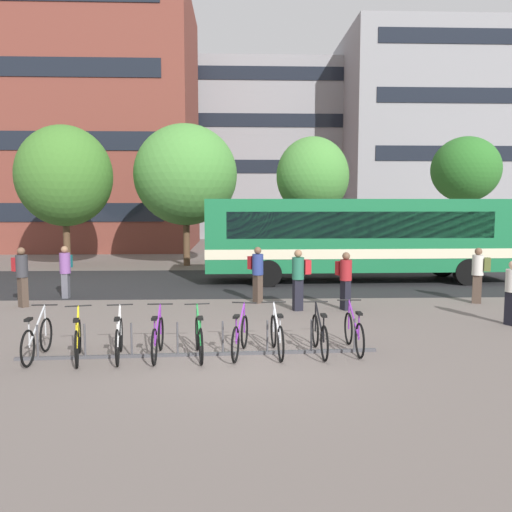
# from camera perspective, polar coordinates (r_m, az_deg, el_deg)

# --- Properties ---
(ground) EXTENTS (200.00, 200.00, 0.00)m
(ground) POSITION_cam_1_polar(r_m,az_deg,el_deg) (10.66, -1.65, -10.91)
(ground) COLOR #6B605B
(bus_lane_asphalt) EXTENTS (80.00, 7.20, 0.01)m
(bus_lane_asphalt) POSITION_cam_1_polar(r_m,az_deg,el_deg) (20.33, -1.89, -2.83)
(bus_lane_asphalt) COLOR #232326
(bus_lane_asphalt) RESTS_ON ground
(city_bus) EXTENTS (12.06, 2.75, 3.20)m
(city_bus) POSITION_cam_1_polar(r_m,az_deg,el_deg) (20.73, 11.56, 2.14)
(city_bus) COLOR #196B3D
(city_bus) RESTS_ON ground
(bike_rack) EXTENTS (7.23, 0.44, 0.70)m
(bike_rack) POSITION_cam_1_polar(r_m,az_deg,el_deg) (10.76, -6.07, -10.24)
(bike_rack) COLOR #47474C
(bike_rack) RESTS_ON ground
(parked_bicycle_silver_0) EXTENTS (0.52, 1.72, 0.99)m
(parked_bicycle_silver_0) POSITION_cam_1_polar(r_m,az_deg,el_deg) (11.29, -22.69, -8.39)
(parked_bicycle_silver_0) COLOR black
(parked_bicycle_silver_0) RESTS_ON ground
(parked_bicycle_yellow_1) EXTENTS (0.60, 1.68, 0.99)m
(parked_bicycle_yellow_1) POSITION_cam_1_polar(r_m,az_deg,el_deg) (10.92, -18.79, -8.71)
(parked_bicycle_yellow_1) COLOR black
(parked_bicycle_yellow_1) RESTS_ON ground
(parked_bicycle_white_2) EXTENTS (0.52, 1.71, 0.99)m
(parked_bicycle_white_2) POSITION_cam_1_polar(r_m,az_deg,el_deg) (10.81, -14.66, -8.75)
(parked_bicycle_white_2) COLOR black
(parked_bicycle_white_2) RESTS_ON ground
(parked_bicycle_purple_3) EXTENTS (0.52, 1.72, 0.99)m
(parked_bicycle_purple_3) POSITION_cam_1_polar(r_m,az_deg,el_deg) (10.71, -10.64, -8.79)
(parked_bicycle_purple_3) COLOR black
(parked_bicycle_purple_3) RESTS_ON ground
(parked_bicycle_green_4) EXTENTS (0.52, 1.71, 0.99)m
(parked_bicycle_green_4) POSITION_cam_1_polar(r_m,az_deg,el_deg) (10.61, -6.21, -8.86)
(parked_bicycle_green_4) COLOR black
(parked_bicycle_green_4) RESTS_ON ground
(parked_bicycle_purple_5) EXTENTS (0.53, 1.70, 0.99)m
(parked_bicycle_purple_5) POSITION_cam_1_polar(r_m,az_deg,el_deg) (10.68, -1.74, -8.73)
(parked_bicycle_purple_5) COLOR black
(parked_bicycle_purple_5) RESTS_ON ground
(parked_bicycle_silver_6) EXTENTS (0.52, 1.72, 0.99)m
(parked_bicycle_silver_6) POSITION_cam_1_polar(r_m,az_deg,el_deg) (10.75, 2.30, -8.64)
(parked_bicycle_silver_6) COLOR black
(parked_bicycle_silver_6) RESTS_ON ground
(parked_bicycle_black_7) EXTENTS (0.52, 1.72, 0.99)m
(parked_bicycle_black_7) POSITION_cam_1_polar(r_m,az_deg,el_deg) (10.85, 6.93, -8.53)
(parked_bicycle_black_7) COLOR black
(parked_bicycle_black_7) RESTS_ON ground
(parked_bicycle_purple_8) EXTENTS (0.52, 1.72, 0.99)m
(parked_bicycle_purple_8) POSITION_cam_1_polar(r_m,az_deg,el_deg) (11.15, 10.60, -8.20)
(parked_bicycle_purple_8) COLOR black
(parked_bicycle_purple_8) RESTS_ON ground
(commuter_red_pack_0) EXTENTS (0.58, 0.44, 1.75)m
(commuter_red_pack_0) POSITION_cam_1_polar(r_m,az_deg,el_deg) (14.92, 4.71, -2.12)
(commuter_red_pack_0) COLOR black
(commuter_red_pack_0) RESTS_ON ground
(commuter_olive_pack_1) EXTENTS (0.60, 0.48, 1.70)m
(commuter_olive_pack_1) POSITION_cam_1_polar(r_m,az_deg,el_deg) (17.32, 23.07, -1.55)
(commuter_olive_pack_1) COLOR #47382D
(commuter_olive_pack_1) RESTS_ON ground
(commuter_red_pack_2) EXTENTS (0.60, 0.57, 1.77)m
(commuter_red_pack_2) POSITION_cam_1_polar(r_m,az_deg,el_deg) (16.85, -24.14, -1.66)
(commuter_red_pack_2) COLOR #47382D
(commuter_red_pack_2) RESTS_ON ground
(commuter_teal_pack_3) EXTENTS (0.34, 0.52, 1.68)m
(commuter_teal_pack_3) POSITION_cam_1_polar(r_m,az_deg,el_deg) (17.93, -20.00, -1.26)
(commuter_teal_pack_3) COLOR #565660
(commuter_teal_pack_3) RESTS_ON ground
(commuter_red_pack_4) EXTENTS (0.48, 0.60, 1.66)m
(commuter_red_pack_4) POSITION_cam_1_polar(r_m,az_deg,el_deg) (15.20, 9.66, -2.22)
(commuter_red_pack_4) COLOR black
(commuter_red_pack_4) RESTS_ON ground
(commuter_red_pack_6) EXTENTS (0.55, 0.60, 1.73)m
(commuter_red_pack_6) POSITION_cam_1_polar(r_m,az_deg,el_deg) (16.03, 0.12, -1.60)
(commuter_red_pack_6) COLOR #47382D
(commuter_red_pack_6) RESTS_ON ground
(street_tree_0) EXTENTS (4.94, 4.94, 6.81)m
(street_tree_0) POSITION_cam_1_polar(r_m,az_deg,el_deg) (25.71, -7.66, 8.72)
(street_tree_0) COLOR brown
(street_tree_0) RESTS_ON ground
(street_tree_1) EXTENTS (3.35, 3.35, 6.09)m
(street_tree_1) POSITION_cam_1_polar(r_m,az_deg,el_deg) (24.64, 6.17, 8.57)
(street_tree_1) COLOR brown
(street_tree_1) RESTS_ON ground
(street_tree_2) EXTENTS (4.43, 4.43, 6.66)m
(street_tree_2) POSITION_cam_1_polar(r_m,az_deg,el_deg) (26.39, -20.11, 8.16)
(street_tree_2) COLOR brown
(street_tree_2) RESTS_ON ground
(street_tree_3) EXTENTS (3.74, 3.74, 6.68)m
(street_tree_3) POSITION_cam_1_polar(r_m,az_deg,el_deg) (31.51, 21.84, 8.70)
(street_tree_3) COLOR brown
(street_tree_3) RESTS_ON ground
(building_left_wing) EXTENTS (22.37, 10.99, 16.59)m
(building_left_wing) POSITION_cam_1_polar(r_m,az_deg,el_deg) (39.72, -23.61, 12.93)
(building_left_wing) COLOR brown
(building_left_wing) RESTS_ON ground
(building_right_wing) EXTENTS (21.24, 10.70, 16.66)m
(building_right_wing) POSITION_cam_1_polar(r_m,az_deg,el_deg) (48.27, 22.22, 11.68)
(building_right_wing) COLOR gray
(building_right_wing) RESTS_ON ground
(building_centre_block) EXTENTS (18.85, 11.19, 15.15)m
(building_centre_block) POSITION_cam_1_polar(r_m,az_deg,el_deg) (50.09, 1.83, 11.00)
(building_centre_block) COLOR gray
(building_centre_block) RESTS_ON ground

